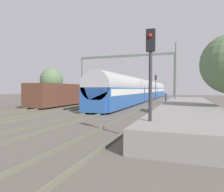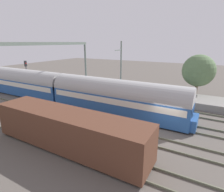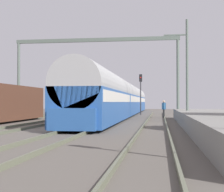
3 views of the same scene
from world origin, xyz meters
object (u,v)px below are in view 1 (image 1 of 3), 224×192
object	(u,v)px
passenger_train	(145,90)
railway_signal_far	(156,84)
railway_signal_near	(150,70)
freight_car	(65,94)
person_crossing	(166,96)
catenary_gantry	(125,67)

from	to	relation	value
passenger_train	railway_signal_far	world-z (taller)	railway_signal_far
railway_signal_near	railway_signal_far	world-z (taller)	railway_signal_far
freight_car	railway_signal_far	xyz separation A→B (m)	(9.84, 17.81, 1.71)
person_crossing	railway_signal_near	size ratio (longest dim) A/B	0.37
passenger_train	freight_car	world-z (taller)	passenger_train
railway_signal_near	railway_signal_far	size ratio (longest dim) A/B	0.94
railway_signal_near	railway_signal_far	xyz separation A→B (m)	(-4.21, 33.60, 0.18)
freight_car	railway_signal_near	world-z (taller)	railway_signal_near
freight_car	catenary_gantry	distance (m)	11.49
freight_car	person_crossing	xyz separation A→B (m)	(12.56, 9.33, -0.44)
railway_signal_near	freight_car	bearing A→B (deg)	131.68
person_crossing	railway_signal_far	distance (m)	9.17
railway_signal_near	catenary_gantry	bearing A→B (deg)	108.27
freight_car	catenary_gantry	bearing A→B (deg)	55.89
person_crossing	catenary_gantry	xyz separation A→B (m)	(-6.62, -0.55, 4.86)
passenger_train	railway_signal_near	size ratio (longest dim) A/B	10.57
passenger_train	person_crossing	xyz separation A→B (m)	(4.64, -7.12, -0.94)
catenary_gantry	freight_car	bearing A→B (deg)	-124.11
freight_car	railway_signal_far	bearing A→B (deg)	61.07
railway_signal_far	catenary_gantry	xyz separation A→B (m)	(-3.90, -9.03, 2.71)
railway_signal_far	catenary_gantry	world-z (taller)	catenary_gantry
passenger_train	person_crossing	world-z (taller)	passenger_train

